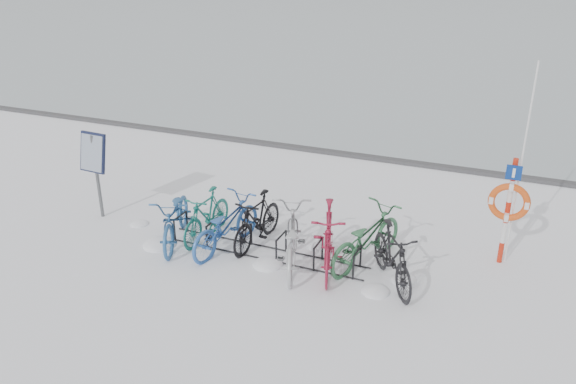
# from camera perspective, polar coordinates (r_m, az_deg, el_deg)

# --- Properties ---
(ground) EXTENTS (900.00, 900.00, 0.00)m
(ground) POSITION_cam_1_polar(r_m,az_deg,el_deg) (10.53, -2.49, -6.24)
(ground) COLOR white
(ground) RESTS_ON ground
(quay_edge) EXTENTS (400.00, 0.25, 0.10)m
(quay_edge) POSITION_cam_1_polar(r_m,az_deg,el_deg) (15.59, 6.91, 3.69)
(quay_edge) COLOR #3F3F42
(quay_edge) RESTS_ON ground
(bike_rack) EXTENTS (4.00, 0.48, 0.46)m
(bike_rack) POSITION_cam_1_polar(r_m,az_deg,el_deg) (10.45, -2.51, -5.37)
(bike_rack) COLOR black
(bike_rack) RESTS_ON ground
(info_board) EXTENTS (0.63, 0.27, 1.85)m
(info_board) POSITION_cam_1_polar(r_m,az_deg,el_deg) (12.11, -19.14, 3.33)
(info_board) COLOR #595B5E
(info_board) RESTS_ON ground
(lifebuoy_station) EXTENTS (0.69, 0.21, 3.61)m
(lifebuoy_station) POSITION_cam_1_polar(r_m,az_deg,el_deg) (10.38, 21.56, -0.95)
(lifebuoy_station) COLOR red
(lifebuoy_station) RESTS_ON ground
(bike_0) EXTENTS (1.39, 2.13, 1.05)m
(bike_0) POSITION_cam_1_polar(r_m,az_deg,el_deg) (10.97, -11.29, -2.37)
(bike_0) COLOR #285991
(bike_0) RESTS_ON ground
(bike_1) EXTENTS (0.50, 1.66, 0.99)m
(bike_1) POSITION_cam_1_polar(r_m,az_deg,el_deg) (11.03, -8.27, -2.19)
(bike_1) COLOR #176B5F
(bike_1) RESTS_ON ground
(bike_2) EXTENTS (0.97, 2.02, 1.02)m
(bike_2) POSITION_cam_1_polar(r_m,az_deg,el_deg) (10.57, -6.35, -3.14)
(bike_2) COLOR #2D5EAF
(bike_2) RESTS_ON ground
(bike_3) EXTENTS (0.61, 1.76, 1.04)m
(bike_3) POSITION_cam_1_polar(r_m,az_deg,el_deg) (10.66, -3.15, -2.74)
(bike_3) COLOR black
(bike_3) RESTS_ON ground
(bike_4) EXTENTS (1.40, 2.17, 1.08)m
(bike_4) POSITION_cam_1_polar(r_m,az_deg,el_deg) (9.93, 0.27, -4.61)
(bike_4) COLOR #ABAEB2
(bike_4) RESTS_ON ground
(bike_5) EXTENTS (1.15, 2.07, 1.20)m
(bike_5) POSITION_cam_1_polar(r_m,az_deg,el_deg) (9.83, 4.11, -4.58)
(bike_5) COLOR maroon
(bike_5) RESTS_ON ground
(bike_6) EXTENTS (1.33, 2.14, 1.06)m
(bike_6) POSITION_cam_1_polar(r_m,az_deg,el_deg) (10.09, 7.95, -4.43)
(bike_6) COLOR #326E44
(bike_6) RESTS_ON ground
(bike_7) EXTENTS (1.39, 1.76, 1.07)m
(bike_7) POSITION_cam_1_polar(r_m,az_deg,el_deg) (9.55, 10.58, -6.27)
(bike_7) COLOR black
(bike_7) RESTS_ON ground
(snow_drifts) EXTENTS (5.92, 1.78, 0.22)m
(snow_drifts) POSITION_cam_1_polar(r_m,az_deg,el_deg) (10.51, -2.95, -6.33)
(snow_drifts) COLOR white
(snow_drifts) RESTS_ON ground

